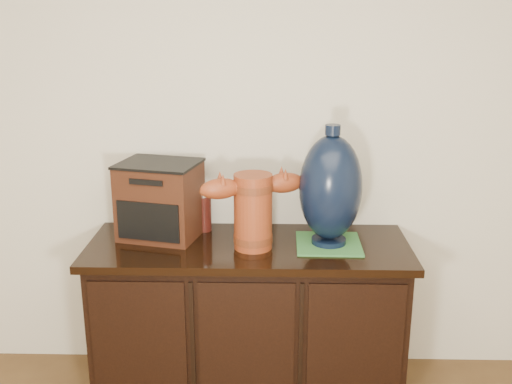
{
  "coord_description": "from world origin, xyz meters",
  "views": [
    {
      "loc": [
        0.1,
        -0.31,
        1.76
      ],
      "look_at": [
        0.04,
        2.18,
        1.02
      ],
      "focal_mm": 42.0,
      "sensor_mm": 36.0,
      "label": 1
    }
  ],
  "objects_px": {
    "sideboard": "(249,317)",
    "terracotta_vessel": "(253,207)",
    "tv_radio": "(160,200)",
    "lamp_base": "(331,188)",
    "spray_can": "(204,211)"
  },
  "relations": [
    {
      "from": "sideboard",
      "to": "terracotta_vessel",
      "type": "height_order",
      "value": "terracotta_vessel"
    },
    {
      "from": "terracotta_vessel",
      "to": "sideboard",
      "type": "bearing_deg",
      "value": 98.79
    },
    {
      "from": "sideboard",
      "to": "terracotta_vessel",
      "type": "xyz_separation_m",
      "value": [
        0.02,
        -0.04,
        0.56
      ]
    },
    {
      "from": "sideboard",
      "to": "terracotta_vessel",
      "type": "bearing_deg",
      "value": -61.44
    },
    {
      "from": "tv_radio",
      "to": "lamp_base",
      "type": "relative_size",
      "value": 0.76
    },
    {
      "from": "terracotta_vessel",
      "to": "spray_can",
      "type": "bearing_deg",
      "value": 118.57
    },
    {
      "from": "terracotta_vessel",
      "to": "spray_can",
      "type": "distance_m",
      "value": 0.33
    },
    {
      "from": "terracotta_vessel",
      "to": "tv_radio",
      "type": "xyz_separation_m",
      "value": [
        -0.43,
        0.13,
        -0.01
      ]
    },
    {
      "from": "sideboard",
      "to": "lamp_base",
      "type": "height_order",
      "value": "lamp_base"
    },
    {
      "from": "sideboard",
      "to": "terracotta_vessel",
      "type": "relative_size",
      "value": 3.08
    },
    {
      "from": "sideboard",
      "to": "spray_can",
      "type": "height_order",
      "value": "spray_can"
    },
    {
      "from": "terracotta_vessel",
      "to": "spray_can",
      "type": "relative_size",
      "value": 2.36
    },
    {
      "from": "terracotta_vessel",
      "to": "lamp_base",
      "type": "distance_m",
      "value": 0.35
    },
    {
      "from": "terracotta_vessel",
      "to": "tv_radio",
      "type": "distance_m",
      "value": 0.45
    },
    {
      "from": "sideboard",
      "to": "tv_radio",
      "type": "height_order",
      "value": "tv_radio"
    }
  ]
}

